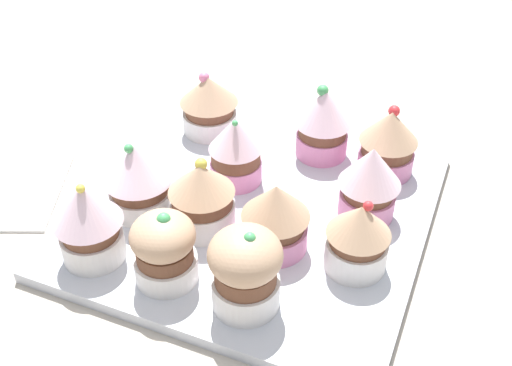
{
  "coord_description": "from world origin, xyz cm",
  "views": [
    {
      "loc": [
        -17.82,
        43.02,
        41.41
      ],
      "look_at": [
        0.0,
        0.0,
        4.2
      ],
      "focal_mm": 44.5,
      "sensor_mm": 36.0,
      "label": 1
    }
  ],
  "objects_px": {
    "cupcake_0": "(388,141)",
    "cupcake_4": "(236,150)",
    "cupcake_5": "(358,237)",
    "cupcake_3": "(370,181)",
    "cupcake_6": "(276,216)",
    "cupcake_7": "(202,196)",
    "cupcake_10": "(164,248)",
    "cupcake_9": "(245,269)",
    "cupcake_1": "(323,121)",
    "napkin": "(4,190)",
    "baking_tray": "(256,212)",
    "cupcake_11": "(88,220)",
    "cupcake_8": "(138,177)",
    "cupcake_2": "(209,103)"
  },
  "relations": [
    {
      "from": "cupcake_0",
      "to": "cupcake_4",
      "type": "bearing_deg",
      "value": 27.89
    },
    {
      "from": "cupcake_5",
      "to": "cupcake_3",
      "type": "bearing_deg",
      "value": -82.88
    },
    {
      "from": "cupcake_6",
      "to": "cupcake_7",
      "type": "distance_m",
      "value": 0.07
    },
    {
      "from": "cupcake_10",
      "to": "cupcake_6",
      "type": "bearing_deg",
      "value": -135.71
    },
    {
      "from": "cupcake_4",
      "to": "cupcake_9",
      "type": "xyz_separation_m",
      "value": [
        -0.07,
        0.15,
        0.0
      ]
    },
    {
      "from": "cupcake_1",
      "to": "cupcake_3",
      "type": "distance_m",
      "value": 0.11
    },
    {
      "from": "cupcake_1",
      "to": "napkin",
      "type": "xyz_separation_m",
      "value": [
        0.28,
        0.17,
        -0.05
      ]
    },
    {
      "from": "cupcake_5",
      "to": "cupcake_6",
      "type": "bearing_deg",
      "value": 3.46
    },
    {
      "from": "cupcake_7",
      "to": "cupcake_9",
      "type": "relative_size",
      "value": 0.93
    },
    {
      "from": "cupcake_4",
      "to": "cupcake_7",
      "type": "distance_m",
      "value": 0.08
    },
    {
      "from": "cupcake_1",
      "to": "cupcake_3",
      "type": "bearing_deg",
      "value": 131.71
    },
    {
      "from": "baking_tray",
      "to": "cupcake_0",
      "type": "height_order",
      "value": "cupcake_0"
    },
    {
      "from": "baking_tray",
      "to": "cupcake_9",
      "type": "relative_size",
      "value": 4.05
    },
    {
      "from": "cupcake_9",
      "to": "cupcake_5",
      "type": "bearing_deg",
      "value": -133.21
    },
    {
      "from": "baking_tray",
      "to": "cupcake_1",
      "type": "distance_m",
      "value": 0.12
    },
    {
      "from": "cupcake_11",
      "to": "cupcake_7",
      "type": "bearing_deg",
      "value": -134.42
    },
    {
      "from": "cupcake_3",
      "to": "cupcake_8",
      "type": "height_order",
      "value": "same"
    },
    {
      "from": "cupcake_9",
      "to": "cupcake_10",
      "type": "bearing_deg",
      "value": -0.82
    },
    {
      "from": "cupcake_6",
      "to": "cupcake_5",
      "type": "bearing_deg",
      "value": -176.54
    },
    {
      "from": "cupcake_3",
      "to": "cupcake_5",
      "type": "relative_size",
      "value": 1.09
    },
    {
      "from": "cupcake_5",
      "to": "cupcake_9",
      "type": "relative_size",
      "value": 0.88
    },
    {
      "from": "cupcake_0",
      "to": "cupcake_6",
      "type": "bearing_deg",
      "value": 66.46
    },
    {
      "from": "cupcake_2",
      "to": "cupcake_8",
      "type": "relative_size",
      "value": 0.93
    },
    {
      "from": "cupcake_2",
      "to": "cupcake_5",
      "type": "distance_m",
      "value": 0.25
    },
    {
      "from": "cupcake_4",
      "to": "cupcake_9",
      "type": "height_order",
      "value": "cupcake_9"
    },
    {
      "from": "cupcake_0",
      "to": "cupcake_3",
      "type": "xyz_separation_m",
      "value": [
        0.0,
        0.07,
        0.0
      ]
    },
    {
      "from": "cupcake_4",
      "to": "napkin",
      "type": "relative_size",
      "value": 0.62
    },
    {
      "from": "cupcake_1",
      "to": "cupcake_3",
      "type": "height_order",
      "value": "cupcake_1"
    },
    {
      "from": "cupcake_8",
      "to": "cupcake_9",
      "type": "bearing_deg",
      "value": 153.08
    },
    {
      "from": "cupcake_3",
      "to": "cupcake_6",
      "type": "height_order",
      "value": "cupcake_3"
    },
    {
      "from": "cupcake_0",
      "to": "cupcake_2",
      "type": "height_order",
      "value": "cupcake_0"
    },
    {
      "from": "napkin",
      "to": "cupcake_0",
      "type": "bearing_deg",
      "value": -154.33
    },
    {
      "from": "cupcake_4",
      "to": "cupcake_8",
      "type": "distance_m",
      "value": 0.1
    },
    {
      "from": "cupcake_6",
      "to": "cupcake_10",
      "type": "relative_size",
      "value": 0.99
    },
    {
      "from": "cupcake_5",
      "to": "cupcake_8",
      "type": "distance_m",
      "value": 0.21
    },
    {
      "from": "napkin",
      "to": "cupcake_5",
      "type": "bearing_deg",
      "value": -175.86
    },
    {
      "from": "cupcake_5",
      "to": "cupcake_10",
      "type": "xyz_separation_m",
      "value": [
        0.14,
        0.07,
        -0.0
      ]
    },
    {
      "from": "cupcake_6",
      "to": "cupcake_0",
      "type": "bearing_deg",
      "value": -113.54
    },
    {
      "from": "cupcake_0",
      "to": "cupcake_1",
      "type": "relative_size",
      "value": 0.92
    },
    {
      "from": "cupcake_5",
      "to": "cupcake_6",
      "type": "distance_m",
      "value": 0.07
    },
    {
      "from": "napkin",
      "to": "baking_tray",
      "type": "bearing_deg",
      "value": -165.62
    },
    {
      "from": "cupcake_1",
      "to": "cupcake_5",
      "type": "distance_m",
      "value": 0.17
    },
    {
      "from": "baking_tray",
      "to": "cupcake_11",
      "type": "distance_m",
      "value": 0.16
    },
    {
      "from": "cupcake_3",
      "to": "cupcake_9",
      "type": "xyz_separation_m",
      "value": [
        0.06,
        0.14,
        -0.0
      ]
    },
    {
      "from": "baking_tray",
      "to": "cupcake_4",
      "type": "relative_size",
      "value": 4.3
    },
    {
      "from": "cupcake_3",
      "to": "cupcake_4",
      "type": "bearing_deg",
      "value": -0.83
    },
    {
      "from": "cupcake_2",
      "to": "cupcake_10",
      "type": "height_order",
      "value": "cupcake_2"
    },
    {
      "from": "cupcake_6",
      "to": "cupcake_8",
      "type": "bearing_deg",
      "value": 0.13
    },
    {
      "from": "cupcake_5",
      "to": "cupcake_7",
      "type": "xyz_separation_m",
      "value": [
        0.14,
        0.0,
        0.0
      ]
    },
    {
      "from": "cupcake_3",
      "to": "cupcake_8",
      "type": "bearing_deg",
      "value": 20.27
    }
  ]
}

